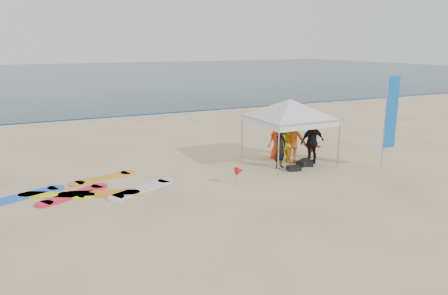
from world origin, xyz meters
TOP-DOWN VIEW (x-y plane):
  - ground at (0.00, 0.00)m, footprint 120.00×120.00m
  - ocean at (0.00, 60.00)m, footprint 160.00×84.00m
  - shoreline_foam at (0.00, 18.20)m, footprint 160.00×1.20m
  - person_black_a at (2.51, 3.02)m, footprint 0.70×0.60m
  - person_yellow at (3.16, 3.45)m, footprint 0.81×0.63m
  - person_orange_a at (3.46, 3.56)m, footprint 1.38×1.31m
  - person_black_b at (4.01, 2.99)m, footprint 1.09×0.51m
  - person_orange_b at (3.20, 4.34)m, footprint 0.80×0.55m
  - person_seated at (4.76, 3.90)m, footprint 0.62×0.78m
  - canopy_tent at (3.25, 3.55)m, footprint 3.98×3.98m
  - feather_flag at (6.22, 1.12)m, footprint 0.62×0.04m
  - marker_pennant at (0.12, 1.93)m, footprint 0.28×0.28m
  - gear_pile at (3.41, 2.79)m, footprint 1.47×1.05m
  - surfboard_spread at (-4.94, 3.45)m, footprint 6.01×3.04m

SIDE VIEW (x-z plane):
  - ground at x=0.00m, z-range 0.00..0.00m
  - shoreline_foam at x=0.00m, z-range 0.00..0.01m
  - surfboard_spread at x=-4.94m, z-range 0.00..0.07m
  - ocean at x=0.00m, z-range 0.00..0.08m
  - gear_pile at x=3.41m, z-range -0.01..0.21m
  - person_seated at x=4.76m, z-range 0.00..0.83m
  - marker_pennant at x=0.12m, z-range 0.18..0.81m
  - person_orange_b at x=3.20m, z-range 0.00..1.58m
  - person_black_a at x=2.51m, z-range 0.00..1.62m
  - person_yellow at x=3.16m, z-range 0.00..1.66m
  - person_black_b at x=4.01m, z-range 0.00..1.83m
  - person_orange_a at x=3.46m, z-range 0.00..1.88m
  - feather_flag at x=6.22m, z-range 0.33..4.03m
  - canopy_tent at x=3.25m, z-range 1.11..4.11m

